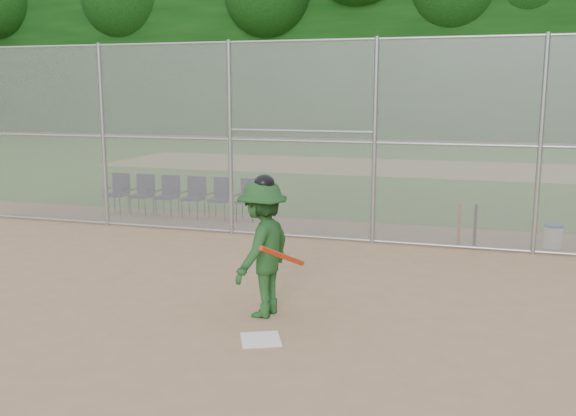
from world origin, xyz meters
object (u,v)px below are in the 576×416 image
(batter_at_plate, at_px, (263,248))
(water_cooler, at_px, (553,236))
(home_plate, at_px, (261,339))
(chair_0, at_px, (117,193))

(batter_at_plate, relative_size, water_cooler, 4.19)
(home_plate, relative_size, chair_0, 0.49)
(water_cooler, bearing_deg, batter_at_plate, -128.49)
(home_plate, relative_size, batter_at_plate, 0.25)
(water_cooler, height_order, chair_0, chair_0)
(home_plate, distance_m, water_cooler, 7.22)
(home_plate, relative_size, water_cooler, 1.03)
(water_cooler, bearing_deg, chair_0, 175.70)
(batter_at_plate, distance_m, chair_0, 8.39)
(water_cooler, bearing_deg, home_plate, -122.50)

